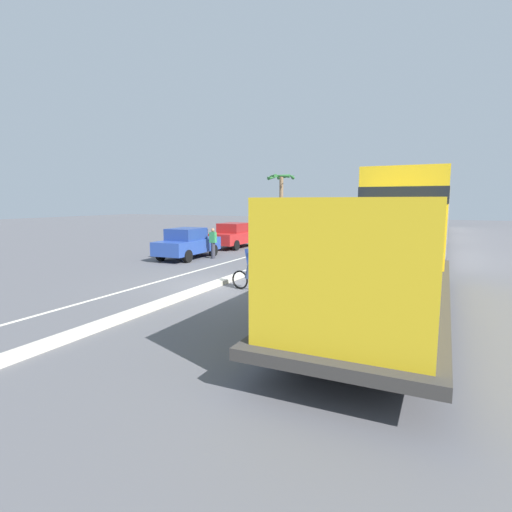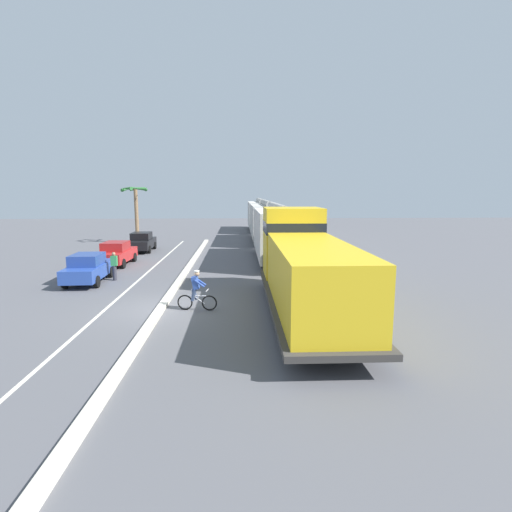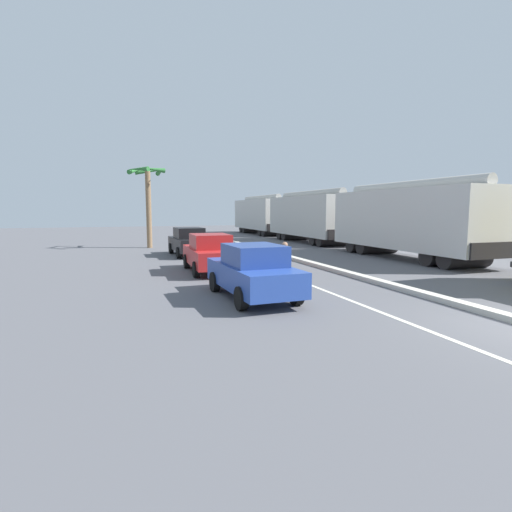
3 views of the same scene
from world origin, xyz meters
The scene contains 13 objects.
ground_plane centered at (0.00, 0.00, 0.00)m, with size 120.00×120.00×0.00m, color #56565B.
median_curb centered at (0.00, 6.00, 0.08)m, with size 0.36×36.00×0.16m, color beige.
lane_stripe centered at (-2.40, 6.00, 0.00)m, with size 0.14×36.00×0.01m, color silver.
locomotive centered at (6.03, -0.56, 1.80)m, with size 3.10×11.61×4.20m.
hopper_car_lead centered at (6.03, 11.60, 2.08)m, with size 2.90×10.60×4.18m.
hopper_car_middle centered at (6.03, 23.20, 2.08)m, with size 2.90×10.60×4.18m.
hopper_car_trailing centered at (6.03, 34.80, 2.08)m, with size 2.90×10.60×4.18m.
parked_car_blue centered at (-4.99, 5.19, 0.82)m, with size 1.94×4.26×1.62m.
parked_car_red centered at (-5.08, 10.61, 0.82)m, with size 1.91×4.24×1.62m.
parked_car_black centered at (-4.88, 17.06, 0.82)m, with size 1.94×4.25×1.62m.
cyclist centered at (1.53, -0.34, 0.82)m, with size 1.70×0.51×1.71m.
palm_tree_near centered at (-6.68, 22.69, 4.18)m, with size 2.56×2.71×5.66m.
pedestrian_by_cars centered at (-3.73, 5.71, 0.85)m, with size 0.34×0.22×1.62m.
Camera 1 is at (7.38, -12.34, 3.05)m, focal length 28.00 mm.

